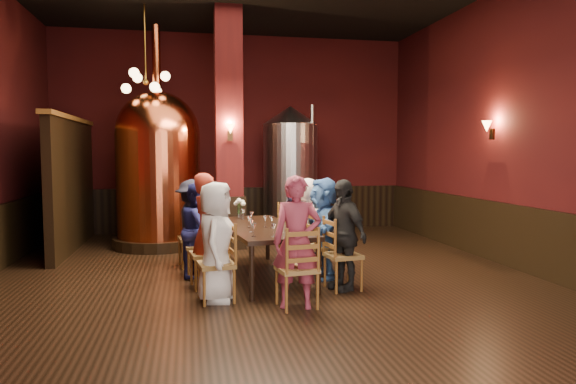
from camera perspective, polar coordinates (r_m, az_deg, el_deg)
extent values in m
plane|color=black|center=(7.26, -2.31, -10.09)|extent=(10.00, 10.00, 0.00)
cube|color=#470F0F|center=(12.00, -5.98, 6.47)|extent=(8.00, 0.02, 4.50)
cube|color=#470F0F|center=(2.25, 17.81, 15.20)|extent=(8.00, 0.02, 4.50)
cube|color=#470F0F|center=(8.60, 25.22, 6.88)|extent=(0.02, 10.00, 4.50)
cube|color=black|center=(8.67, 24.62, -4.73)|extent=(0.08, 9.90, 1.00)
cube|color=black|center=(12.02, -5.90, -1.89)|extent=(7.90, 0.08, 1.00)
cube|color=#470F0F|center=(9.78, -6.60, 6.93)|extent=(0.58, 0.58, 4.50)
cube|color=black|center=(10.39, -22.89, 0.67)|extent=(0.22, 3.50, 2.40)
cube|color=black|center=(7.48, -3.03, -4.02)|extent=(1.32, 2.51, 0.06)
cylinder|color=black|center=(6.36, -4.06, -8.99)|extent=(0.07, 0.07, 0.69)
cylinder|color=black|center=(6.63, 3.40, -8.42)|extent=(0.07, 0.07, 0.69)
cylinder|color=black|center=(8.54, -7.97, -5.55)|extent=(0.07, 0.07, 0.69)
cylinder|color=black|center=(8.74, -2.27, -5.28)|extent=(0.07, 0.07, 0.69)
imported|color=white|center=(6.33, -8.01, -5.51)|extent=(0.60, 0.80, 1.46)
imported|color=maroon|center=(6.97, -9.05, -4.26)|extent=(0.51, 0.65, 1.55)
imported|color=navy|center=(7.63, -9.88, -4.15)|extent=(0.48, 0.73, 1.38)
imported|color=black|center=(8.28, -10.60, -3.43)|extent=(0.55, 0.92, 1.39)
imported|color=black|center=(6.84, 6.16, -4.72)|extent=(0.64, 0.93, 1.47)
imported|color=#3A68AE|center=(7.45, 3.98, -3.99)|extent=(0.49, 1.37, 1.46)
imported|color=white|center=(8.06, 2.16, -3.48)|extent=(0.73, 0.83, 1.42)
imported|color=#221D3B|center=(8.69, 0.58, -3.23)|extent=(0.54, 0.71, 1.32)
imported|color=#913046|center=(6.02, 1.00, -5.56)|extent=(0.64, 0.49, 1.55)
cylinder|color=black|center=(10.32, -14.04, -5.29)|extent=(1.78, 1.78, 0.20)
cylinder|color=#C2522C|center=(10.20, -14.16, 0.76)|extent=(2.10, 2.10, 1.98)
sphere|color=#C2522C|center=(10.18, -14.26, 6.33)|extent=(1.59, 1.59, 1.59)
cylinder|color=#C2522C|center=(10.33, -14.42, 14.05)|extent=(0.16, 0.16, 1.29)
cylinder|color=#B2B2B7|center=(11.11, 0.27, 1.29)|extent=(1.51, 1.51, 2.42)
cone|color=#B2B2B7|center=(11.12, 0.27, 8.54)|extent=(1.16, 1.16, 0.39)
cylinder|color=#B2B2B7|center=(10.80, 2.69, 2.49)|extent=(0.08, 0.08, 2.71)
cylinder|color=white|center=(8.39, -5.34, -2.31)|extent=(0.10, 0.10, 0.17)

